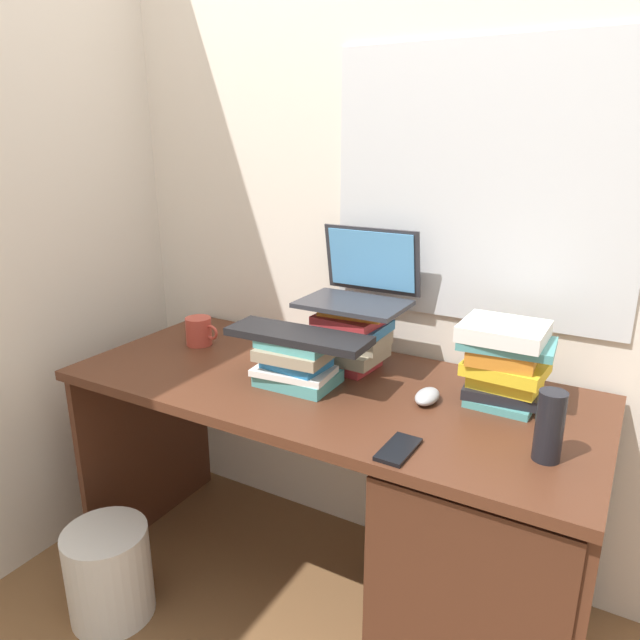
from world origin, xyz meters
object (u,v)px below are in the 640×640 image
Objects in this scene: keyboard at (298,336)px; wastebasket at (109,573)px; computer_mouse at (427,396)px; mug at (199,331)px; book_stack_tall at (353,336)px; laptop at (361,285)px; cell_phone at (398,449)px; book_stack_keyboard_riser at (297,362)px; book_stack_side at (504,361)px; desk at (447,528)px; water_bottle at (550,426)px.

wastebasket is at bearing -143.93° from keyboard.
computer_mouse is 0.85m from mug.
book_stack_tall is 0.16m from laptop.
keyboard reaches higher than wastebasket.
keyboard is 3.09× the size of cell_phone.
book_stack_tall reaches higher than mug.
keyboard is at bearing 37.85° from wastebasket.
book_stack_keyboard_riser is 0.49m from mug.
book_stack_side reaches higher than mug.
cell_phone is at bearing -27.05° from book_stack_keyboard_riser.
desk is 0.74m from laptop.
laptop is at bearing 126.72° from cell_phone.
book_stack_tall reaches higher than keyboard.
book_stack_keyboard_riser is at bearing -177.19° from desk.
book_stack_keyboard_riser is 0.46m from cell_phone.
wastebasket is at bearing -131.12° from laptop.
book_stack_side is at bearing 16.38° from book_stack_keyboard_riser.
computer_mouse is (0.36, 0.07, -0.13)m from keyboard.
wastebasket is (-0.54, -0.62, -0.85)m from laptop.
water_bottle is 1.21× the size of cell_phone.
book_stack_keyboard_riser is 0.73× the size of laptop.
mug is at bearing 163.80° from keyboard.
wastebasket is at bearing -167.97° from cell_phone.
book_stack_side is 0.22m from computer_mouse.
book_stack_side reaches higher than computer_mouse.
desk is at bearing 75.63° from cell_phone.
cell_phone reaches higher than desk.
keyboard is at bearing -168.44° from computer_mouse.
keyboard is 1.40× the size of wastebasket.
wastebasket is at bearing -133.50° from book_stack_tall.
cell_phone is (0.40, -0.20, -0.15)m from keyboard.
book_stack_tall is 1.74× the size of mug.
cell_phone is (-0.06, -0.23, 0.34)m from desk.
computer_mouse is 0.63× the size of water_bottle.
desk is 6.98× the size of book_stack_tall.
keyboard is at bearing -20.63° from book_stack_keyboard_riser.
laptop reaches higher than book_stack_side.
book_stack_side is at bearing 60.31° from desk.
mug is at bearing 91.18° from wastebasket.
book_stack_keyboard_riser is (-0.47, -0.02, 0.41)m from desk.
book_stack_tall is (-0.39, 0.18, 0.44)m from desk.
book_stack_tall is 0.53m from cell_phone.
desk is 0.67m from keyboard.
mug is (-0.94, 0.10, 0.39)m from desk.
book_stack_side is 0.29m from water_bottle.
laptop is at bearing 168.95° from book_stack_side.
laptop reaches higher than book_stack_keyboard_riser.
laptop is at bearing 72.51° from book_stack_keyboard_riser.
mug is (-0.48, 0.12, -0.10)m from keyboard.
computer_mouse reaches higher than wastebasket.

